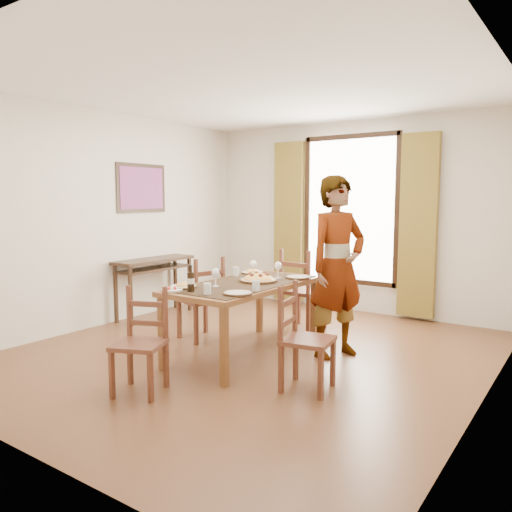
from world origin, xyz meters
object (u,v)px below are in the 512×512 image
Objects in this scene: console_table at (154,267)px; man at (337,267)px; dining_table at (245,289)px; pasta_platter at (259,277)px.

man reaches higher than console_table.
pasta_platter reaches higher than dining_table.
pasta_platter is at bearing 58.96° from dining_table.
dining_table is at bearing 148.42° from man.
console_table is 2.12m from dining_table.
dining_table is 4.37× the size of pasta_platter.
man is at bearing 29.14° from pasta_platter.
console_table is at bearing 165.60° from pasta_platter.
man is (0.78, 0.52, 0.23)m from dining_table.
console_table is 0.69× the size of dining_table.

